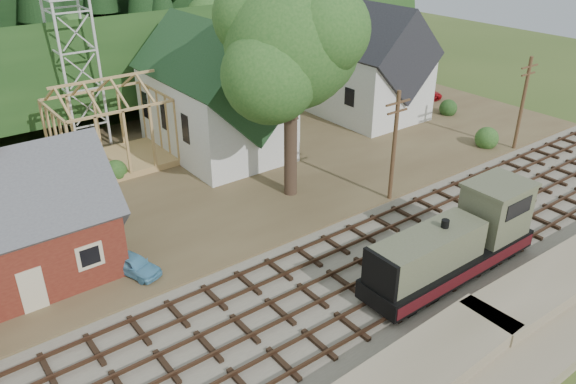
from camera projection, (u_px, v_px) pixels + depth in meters
ground at (370, 271)px, 31.70m from camera, size 140.00×140.00×0.00m
embankment at (502, 357)px, 25.68m from camera, size 64.00×5.00×1.60m
railroad_bed at (370, 270)px, 31.67m from camera, size 64.00×11.00×0.16m
village_flat at (209, 165)px, 44.39m from camera, size 64.00×26.00×0.30m
hillside at (98, 95)px, 61.47m from camera, size 70.00×28.96×12.74m
ridge at (53, 65)px, 72.80m from camera, size 80.00×20.00×12.00m
depot at (7, 231)px, 29.40m from camera, size 10.80×7.41×9.00m
church at (216, 94)px, 44.37m from camera, size 8.40×15.17×13.00m
farmhouse at (367, 68)px, 52.67m from camera, size 8.40×10.80×10.60m
timber_frame at (111, 130)px, 42.57m from camera, size 8.20×6.20×6.99m
lattice_tower at (69, 27)px, 43.75m from camera, size 3.20×3.20×12.12m
big_tree at (292, 52)px, 35.37m from camera, size 10.90×8.40×14.70m
telegraph_pole_near at (394, 145)px, 37.24m from camera, size 2.20×0.28×8.00m
telegraph_pole_far at (523, 103)px, 45.33m from camera, size 2.20×0.28×8.00m
locomotive at (458, 243)px, 30.54m from camera, size 11.42×2.85×4.58m
car_blue at (134, 264)px, 30.81m from camera, size 2.39×3.57×1.13m
car_red at (423, 94)px, 58.79m from camera, size 4.35×3.78×1.11m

